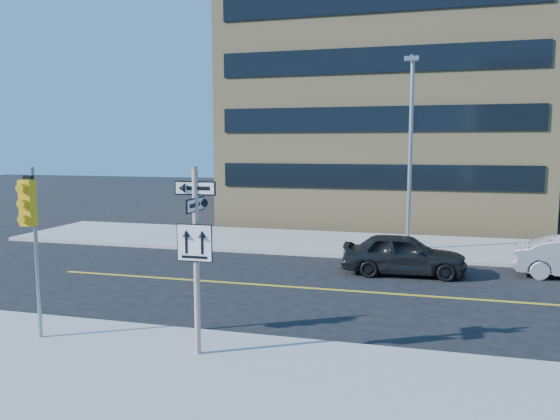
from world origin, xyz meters
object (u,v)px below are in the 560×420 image
(traffic_signal, at_px, (30,217))
(parked_car_a, at_px, (403,254))
(streetlight_a, at_px, (410,143))
(sign_pole, at_px, (196,250))

(traffic_signal, height_order, parked_car_a, traffic_signal)
(streetlight_a, bearing_deg, parked_car_a, -90.39)
(parked_car_a, bearing_deg, traffic_signal, 136.79)
(traffic_signal, distance_m, streetlight_a, 15.72)
(sign_pole, distance_m, traffic_signal, 4.05)
(sign_pole, xyz_separation_m, streetlight_a, (4.00, 13.27, 2.32))
(sign_pole, height_order, parked_car_a, sign_pole)
(parked_car_a, distance_m, streetlight_a, 5.66)
(traffic_signal, bearing_deg, sign_pole, 2.11)
(traffic_signal, relative_size, streetlight_a, 0.50)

